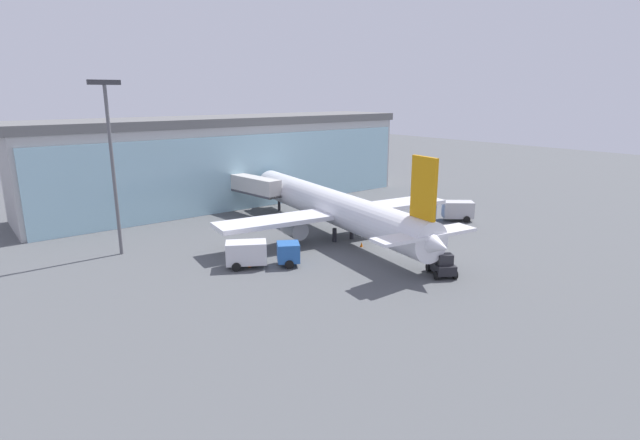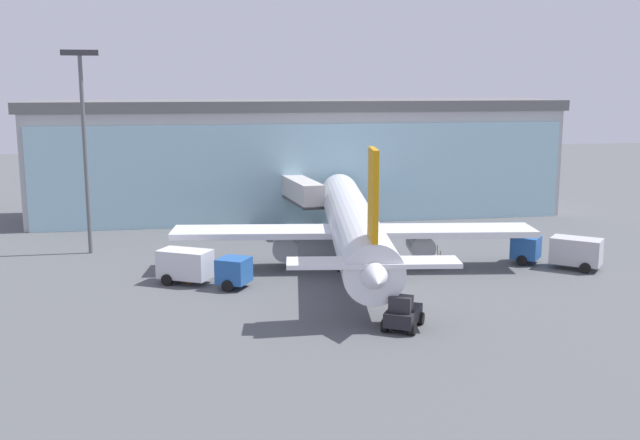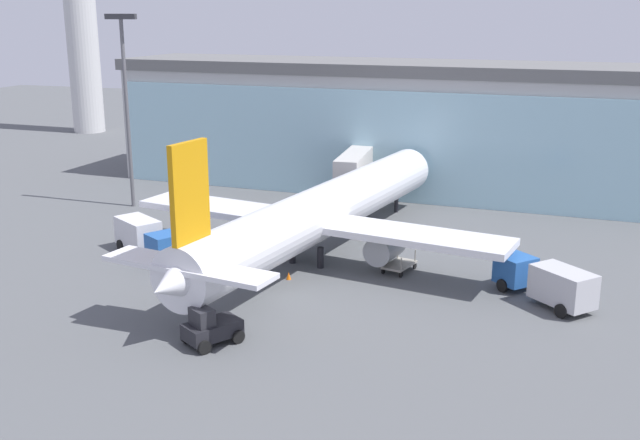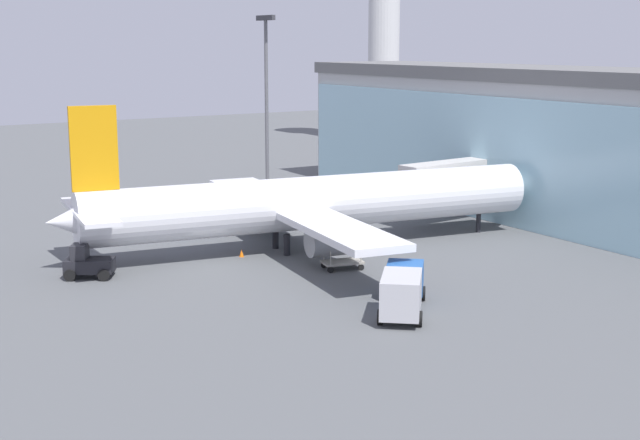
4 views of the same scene
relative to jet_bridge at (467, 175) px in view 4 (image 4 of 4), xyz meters
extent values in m
plane|color=#545659|center=(1.73, -26.29, -4.11)|extent=(240.00, 240.00, 0.00)
cube|color=#A8A8A8|center=(1.73, 8.05, 2.00)|extent=(60.19, 14.53, 12.22)
cube|color=#9FCDDC|center=(1.52, 1.61, 1.39)|extent=(58.60, 2.22, 11.00)
cube|color=slate|center=(1.73, 8.05, 8.71)|extent=(61.40, 14.82, 1.20)
cube|color=beige|center=(0.01, -0.09, 0.16)|extent=(3.40, 14.49, 2.40)
cube|color=#3F3F47|center=(0.01, -0.09, -0.89)|extent=(3.45, 14.50, 0.30)
cylinder|color=#4C4C51|center=(-0.45, 5.27, -2.57)|extent=(0.70, 0.70, 3.08)
cylinder|color=silver|center=(-53.28, 30.98, 13.99)|extent=(4.80, 4.80, 36.20)
cylinder|color=#59595E|center=(-20.63, -8.51, 4.77)|extent=(0.36, 0.36, 17.76)
cube|color=#333338|center=(-20.63, -8.51, 13.90)|extent=(3.20, 0.40, 0.50)
cylinder|color=silver|center=(1.92, -17.23, -0.51)|extent=(9.89, 35.94, 4.01)
cone|color=silver|center=(4.89, 0.40, -0.51)|extent=(4.45, 3.62, 4.01)
cone|color=silver|center=(-1.05, -34.87, -0.51)|extent=(4.22, 4.54, 3.61)
cube|color=silver|center=(1.63, -19.00, -0.91)|extent=(30.45, 9.15, 0.50)
cube|color=silver|center=(-0.88, -33.88, 0.09)|extent=(11.25, 4.19, 0.30)
cube|color=orange|center=(-0.80, -33.39, 4.40)|extent=(0.89, 3.22, 5.80)
cylinder|color=gray|center=(-3.94, -17.55, -2.26)|extent=(2.60, 3.50, 2.10)
cylinder|color=gray|center=(7.36, -19.45, -2.26)|extent=(2.60, 3.50, 2.10)
cylinder|color=black|center=(0.27, -19.78, -3.31)|extent=(0.50, 0.50, 1.60)
cylinder|color=black|center=(2.65, -20.18, -3.31)|extent=(0.50, 0.50, 1.60)
cylinder|color=black|center=(4.39, -2.55, -3.31)|extent=(0.40, 0.40, 1.60)
cube|color=#2659A5|center=(-8.79, -23.06, -2.71)|extent=(3.02, 3.02, 1.90)
cube|color=silver|center=(-12.37, -20.88, -2.56)|extent=(4.56, 3.96, 2.20)
cylinder|color=black|center=(-8.22, -22.12, -3.66)|extent=(0.92, 0.72, 0.90)
cylinder|color=black|center=(-9.36, -24.00, -3.66)|extent=(0.92, 0.72, 0.90)
cylinder|color=black|center=(-12.66, -19.42, -3.66)|extent=(0.92, 0.72, 0.90)
cylinder|color=black|center=(-13.80, -21.30, -3.66)|extent=(0.92, 0.72, 0.90)
cube|color=#2659A5|center=(16.71, -20.15, -2.71)|extent=(3.11, 3.11, 1.90)
cube|color=#B2B2B7|center=(19.85, -22.94, -2.56)|extent=(4.45, 4.30, 2.20)
cylinder|color=black|center=(15.98, -20.98, -3.66)|extent=(0.87, 0.82, 0.90)
cylinder|color=black|center=(17.44, -19.33, -3.66)|extent=(0.87, 0.82, 0.90)
cylinder|color=black|center=(19.87, -24.43, -3.66)|extent=(0.87, 0.82, 0.90)
cylinder|color=black|center=(21.33, -22.78, -3.66)|extent=(0.87, 0.82, 0.90)
cube|color=#9E998C|center=(8.40, -19.12, -3.59)|extent=(2.26, 3.11, 0.16)
cylinder|color=black|center=(8.81, -20.38, -3.89)|extent=(0.23, 0.46, 0.44)
cylinder|color=#9E998C|center=(8.81, -20.38, -3.06)|extent=(0.08, 0.08, 0.90)
cylinder|color=black|center=(7.42, -20.02, -3.89)|extent=(0.23, 0.46, 0.44)
cylinder|color=#9E998C|center=(7.42, -20.02, -3.06)|extent=(0.08, 0.08, 0.90)
cylinder|color=black|center=(9.38, -18.21, -3.89)|extent=(0.23, 0.46, 0.44)
cylinder|color=#9E998C|center=(9.38, -18.21, -3.06)|extent=(0.08, 0.08, 0.90)
cylinder|color=black|center=(7.98, -17.85, -3.89)|extent=(0.23, 0.46, 0.44)
cylinder|color=#9E998C|center=(7.98, -17.85, -3.06)|extent=(0.08, 0.08, 0.90)
cube|color=black|center=(0.94, -34.66, -3.26)|extent=(3.23, 3.67, 0.90)
cube|color=#26262B|center=(0.59, -35.20, -2.31)|extent=(1.72, 1.59, 1.00)
cylinder|color=black|center=(0.77, -33.23, -3.71)|extent=(0.72, 0.86, 0.80)
cylinder|color=black|center=(2.29, -34.19, -3.71)|extent=(0.72, 0.86, 0.80)
cylinder|color=black|center=(-0.42, -35.13, -3.71)|extent=(0.72, 0.86, 0.80)
cylinder|color=black|center=(1.10, -36.09, -3.71)|extent=(0.72, 0.86, 0.80)
cone|color=orange|center=(1.29, -23.29, -3.84)|extent=(0.36, 0.36, 0.55)
cone|color=orange|center=(-12.11, -20.97, -3.84)|extent=(0.36, 0.36, 0.55)
camera|label=1|loc=(-36.78, -62.09, 12.90)|focal=28.00mm
camera|label=2|loc=(-13.50, -78.40, 11.41)|focal=42.00mm
camera|label=3|loc=(19.32, -70.26, 14.25)|focal=42.00mm
camera|label=4|loc=(58.19, -53.46, 11.46)|focal=50.00mm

